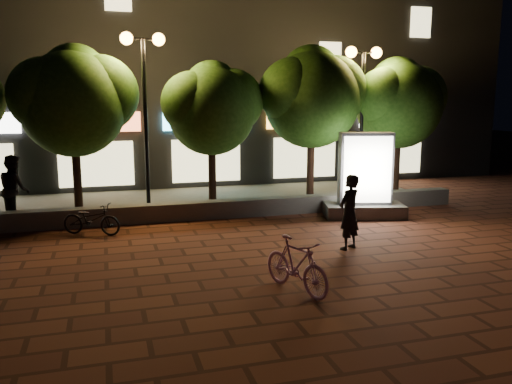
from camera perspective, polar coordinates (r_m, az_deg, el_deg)
name	(u,v)px	position (r m, az deg, el deg)	size (l,w,h in m)	color
ground	(241,259)	(11.26, -1.71, -7.32)	(80.00, 80.00, 0.00)	#5B2C1C
retaining_wall	(205,210)	(14.98, -5.58, -1.98)	(16.00, 0.45, 0.50)	#65635D
sidewalk	(191,201)	(17.43, -7.11, -1.00)	(16.00, 5.00, 0.08)	#65635D
building_block	(164,62)	(23.60, -10.02, 13.88)	(28.00, 8.12, 11.30)	black
tree_left	(75,97)	(15.88, -19.30, 9.81)	(3.60, 3.00, 4.89)	black
tree_mid	(212,105)	(16.19, -4.81, 9.51)	(3.24, 2.70, 4.50)	black
tree_right	(313,94)	(17.16, 6.24, 10.68)	(3.72, 3.10, 5.07)	black
tree_far_right	(400,100)	(18.62, 15.50, 9.72)	(3.48, 2.90, 4.76)	black
street_lamp_left	(144,77)	(15.66, -12.20, 12.28)	(1.26, 0.36, 5.18)	black
street_lamp_right	(363,84)	(17.63, 11.64, 11.59)	(1.26, 0.36, 4.98)	black
ad_kiosk	(365,183)	(15.36, 11.86, 0.97)	(2.48, 1.66, 2.46)	#65635D
scooter_pink	(296,265)	(9.27, 4.44, -8.00)	(0.46, 1.63, 0.98)	#C37EB5
rider	(349,212)	(11.93, 10.18, -2.20)	(0.63, 0.41, 1.72)	black
scooter_parked	(92,219)	(13.73, -17.61, -2.87)	(0.53, 1.53, 0.80)	black
pedestrian	(14,189)	(15.36, -24.99, 0.29)	(0.90, 0.70, 1.85)	black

